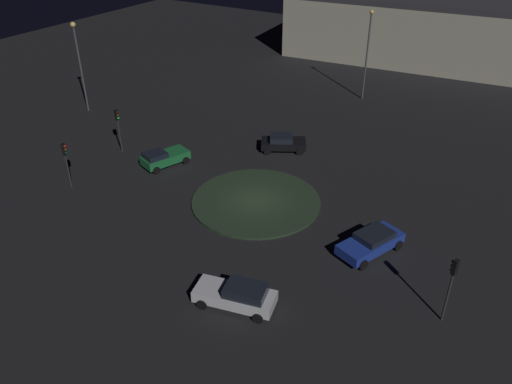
{
  "coord_description": "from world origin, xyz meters",
  "views": [
    {
      "loc": [
        -27.44,
        -16.55,
        20.27
      ],
      "look_at": [
        0.0,
        0.0,
        0.87
      ],
      "focal_mm": 35.63,
      "sensor_mm": 36.0,
      "label": 1
    }
  ],
  "objects_px": {
    "car_blue": "(371,242)",
    "car_white": "(237,295)",
    "streetlamp_east": "(368,47)",
    "traffic_light_northwest": "(66,157)",
    "streetlamp_north": "(78,55)",
    "traffic_light_north": "(118,122)",
    "store_building": "(441,31)",
    "car_black": "(283,142)",
    "traffic_light_south": "(452,278)",
    "car_green": "(164,157)"
  },
  "relations": [
    {
      "from": "car_black",
      "to": "car_white",
      "type": "bearing_deg",
      "value": -98.32
    },
    {
      "from": "streetlamp_north",
      "to": "streetlamp_east",
      "type": "relative_size",
      "value": 0.96
    },
    {
      "from": "streetlamp_east",
      "to": "traffic_light_northwest",
      "type": "bearing_deg",
      "value": 157.53
    },
    {
      "from": "car_black",
      "to": "store_building",
      "type": "relative_size",
      "value": 0.11
    },
    {
      "from": "car_white",
      "to": "streetlamp_north",
      "type": "bearing_deg",
      "value": -41.66
    },
    {
      "from": "car_black",
      "to": "streetlamp_north",
      "type": "height_order",
      "value": "streetlamp_north"
    },
    {
      "from": "car_white",
      "to": "streetlamp_north",
      "type": "height_order",
      "value": "streetlamp_north"
    },
    {
      "from": "traffic_light_north",
      "to": "car_black",
      "type": "bearing_deg",
      "value": 36.57
    },
    {
      "from": "car_blue",
      "to": "streetlamp_east",
      "type": "relative_size",
      "value": 0.52
    },
    {
      "from": "car_black",
      "to": "store_building",
      "type": "distance_m",
      "value": 33.94
    },
    {
      "from": "car_blue",
      "to": "store_building",
      "type": "xyz_separation_m",
      "value": [
        43.41,
        6.82,
        3.36
      ]
    },
    {
      "from": "traffic_light_north",
      "to": "car_blue",
      "type": "bearing_deg",
      "value": -1.57
    },
    {
      "from": "car_white",
      "to": "streetlamp_north",
      "type": "xyz_separation_m",
      "value": [
        16.21,
        29.15,
        5.1
      ]
    },
    {
      "from": "traffic_light_north",
      "to": "traffic_light_south",
      "type": "height_order",
      "value": "traffic_light_south"
    },
    {
      "from": "traffic_light_south",
      "to": "store_building",
      "type": "relative_size",
      "value": 0.1
    },
    {
      "from": "store_building",
      "to": "car_black",
      "type": "bearing_deg",
      "value": 76.29
    },
    {
      "from": "car_white",
      "to": "traffic_light_northwest",
      "type": "distance_m",
      "value": 18.81
    },
    {
      "from": "car_blue",
      "to": "streetlamp_east",
      "type": "height_order",
      "value": "streetlamp_east"
    },
    {
      "from": "traffic_light_north",
      "to": "store_building",
      "type": "bearing_deg",
      "value": 71.5
    },
    {
      "from": "store_building",
      "to": "car_white",
      "type": "bearing_deg",
      "value": 87.26
    },
    {
      "from": "car_black",
      "to": "streetlamp_east",
      "type": "bearing_deg",
      "value": 55.28
    },
    {
      "from": "car_white",
      "to": "store_building",
      "type": "distance_m",
      "value": 52.11
    },
    {
      "from": "traffic_light_north",
      "to": "streetlamp_east",
      "type": "height_order",
      "value": "streetlamp_east"
    },
    {
      "from": "car_blue",
      "to": "car_white",
      "type": "xyz_separation_m",
      "value": [
        -8.54,
        4.65,
        0.01
      ]
    },
    {
      "from": "car_green",
      "to": "traffic_light_northwest",
      "type": "relative_size",
      "value": 1.14
    },
    {
      "from": "streetlamp_north",
      "to": "car_black",
      "type": "bearing_deg",
      "value": -83.86
    },
    {
      "from": "car_black",
      "to": "traffic_light_northwest",
      "type": "xyz_separation_m",
      "value": [
        -14.28,
        11.01,
        1.94
      ]
    },
    {
      "from": "car_blue",
      "to": "traffic_light_northwest",
      "type": "height_order",
      "value": "traffic_light_northwest"
    },
    {
      "from": "traffic_light_northwest",
      "to": "streetlamp_north",
      "type": "distance_m",
      "value": 16.49
    },
    {
      "from": "traffic_light_north",
      "to": "car_white",
      "type": "bearing_deg",
      "value": -25.46
    },
    {
      "from": "traffic_light_northwest",
      "to": "streetlamp_east",
      "type": "xyz_separation_m",
      "value": [
        30.07,
        -12.44,
        3.01
      ]
    },
    {
      "from": "streetlamp_north",
      "to": "streetlamp_east",
      "type": "bearing_deg",
      "value": -52.17
    },
    {
      "from": "car_white",
      "to": "car_green",
      "type": "xyz_separation_m",
      "value": [
        10.84,
        14.38,
        -0.02
      ]
    },
    {
      "from": "car_blue",
      "to": "car_black",
      "type": "height_order",
      "value": "car_blue"
    },
    {
      "from": "streetlamp_east",
      "to": "car_black",
      "type": "bearing_deg",
      "value": 174.83
    },
    {
      "from": "car_blue",
      "to": "car_white",
      "type": "distance_m",
      "value": 9.72
    },
    {
      "from": "car_blue",
      "to": "streetlamp_north",
      "type": "relative_size",
      "value": 0.54
    },
    {
      "from": "traffic_light_south",
      "to": "car_green",
      "type": "bearing_deg",
      "value": 4.97
    },
    {
      "from": "streetlamp_east",
      "to": "store_building",
      "type": "distance_m",
      "value": 18.03
    },
    {
      "from": "car_black",
      "to": "traffic_light_northwest",
      "type": "height_order",
      "value": "traffic_light_northwest"
    },
    {
      "from": "car_black",
      "to": "traffic_light_south",
      "type": "distance_m",
      "value": 22.2
    },
    {
      "from": "traffic_light_northwest",
      "to": "streetlamp_north",
      "type": "height_order",
      "value": "streetlamp_north"
    },
    {
      "from": "streetlamp_north",
      "to": "streetlamp_east",
      "type": "height_order",
      "value": "streetlamp_east"
    },
    {
      "from": "car_blue",
      "to": "car_black",
      "type": "distance_m",
      "value": 15.53
    },
    {
      "from": "car_white",
      "to": "streetlamp_east",
      "type": "distance_m",
      "value": 35.18
    },
    {
      "from": "car_green",
      "to": "car_black",
      "type": "xyz_separation_m",
      "value": [
        7.73,
        -7.17,
        -0.01
      ]
    },
    {
      "from": "streetlamp_east",
      "to": "traffic_light_north",
      "type": "bearing_deg",
      "value": 150.14
    },
    {
      "from": "traffic_light_northwest",
      "to": "traffic_light_south",
      "type": "bearing_deg",
      "value": -21.43
    },
    {
      "from": "car_white",
      "to": "traffic_light_south",
      "type": "distance_m",
      "value": 11.39
    },
    {
      "from": "car_black",
      "to": "traffic_light_south",
      "type": "height_order",
      "value": "traffic_light_south"
    }
  ]
}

